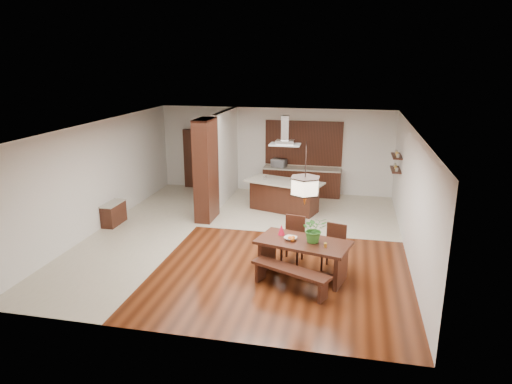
% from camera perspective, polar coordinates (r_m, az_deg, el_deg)
% --- Properties ---
extents(room_shell, '(9.00, 9.04, 2.92)m').
position_cam_1_polar(room_shell, '(11.32, -1.49, 4.04)').
color(room_shell, '#3C190A').
rests_on(room_shell, ground).
extents(tile_hallway, '(2.50, 9.00, 0.01)m').
position_cam_1_polar(tile_hallway, '(12.81, -13.52, -4.57)').
color(tile_hallway, beige).
rests_on(tile_hallway, ground).
extents(tile_kitchen, '(5.50, 4.00, 0.01)m').
position_cam_1_polar(tile_kitchen, '(14.05, 5.92, -2.32)').
color(tile_kitchen, beige).
rests_on(tile_kitchen, ground).
extents(soffit_band, '(8.00, 9.00, 0.02)m').
position_cam_1_polar(soffit_band, '(11.18, -1.52, 8.16)').
color(soffit_band, '#391C0E').
rests_on(soffit_band, room_shell).
extents(partition_pier, '(0.45, 1.00, 2.90)m').
position_cam_1_polar(partition_pier, '(12.96, -6.27, 2.73)').
color(partition_pier, black).
rests_on(partition_pier, ground).
extents(partition_stub, '(0.18, 2.40, 2.90)m').
position_cam_1_polar(partition_stub, '(14.92, -3.77, 4.57)').
color(partition_stub, silver).
rests_on(partition_stub, ground).
extents(hallway_console, '(0.37, 0.88, 0.63)m').
position_cam_1_polar(hallway_console, '(13.35, -17.37, -2.60)').
color(hallway_console, black).
rests_on(hallway_console, ground).
extents(hallway_doorway, '(1.10, 0.20, 2.10)m').
position_cam_1_polar(hallway_doorway, '(16.41, -7.10, 4.12)').
color(hallway_doorway, black).
rests_on(hallway_doorway, ground).
extents(rear_counter, '(2.60, 0.62, 0.95)m').
position_cam_1_polar(rear_counter, '(15.56, 5.74, 1.33)').
color(rear_counter, black).
rests_on(rear_counter, ground).
extents(kitchen_window, '(2.60, 0.08, 1.50)m').
position_cam_1_polar(kitchen_window, '(15.54, 5.98, 6.11)').
color(kitchen_window, brown).
rests_on(kitchen_window, room_shell).
extents(shelf_lower, '(0.26, 0.90, 0.04)m').
position_cam_1_polar(shelf_lower, '(13.77, 17.05, 2.69)').
color(shelf_lower, black).
rests_on(shelf_lower, room_shell).
extents(shelf_upper, '(0.26, 0.90, 0.04)m').
position_cam_1_polar(shelf_upper, '(13.68, 17.18, 4.32)').
color(shelf_upper, black).
rests_on(shelf_upper, room_shell).
extents(dining_table, '(2.09, 1.40, 0.80)m').
position_cam_1_polar(dining_table, '(9.72, 5.90, -7.28)').
color(dining_table, black).
rests_on(dining_table, ground).
extents(dining_bench, '(1.68, 1.03, 0.47)m').
position_cam_1_polar(dining_bench, '(9.29, 4.31, -10.80)').
color(dining_bench, black).
rests_on(dining_bench, ground).
extents(dining_chair_left, '(0.54, 0.54, 1.05)m').
position_cam_1_polar(dining_chair_left, '(10.41, 4.55, -6.00)').
color(dining_chair_left, black).
rests_on(dining_chair_left, ground).
extents(dining_chair_right, '(0.55, 0.55, 1.01)m').
position_cam_1_polar(dining_chair_right, '(10.13, 9.60, -6.94)').
color(dining_chair_right, black).
rests_on(dining_chair_right, ground).
extents(pendant_lantern, '(0.64, 0.64, 1.31)m').
position_cam_1_polar(pendant_lantern, '(9.19, 6.19, 2.25)').
color(pendant_lantern, '#FBE9C0').
rests_on(pendant_lantern, room_shell).
extents(foliage_plant, '(0.63, 0.58, 0.57)m').
position_cam_1_polar(foliage_plant, '(9.52, 7.29, -4.64)').
color(foliage_plant, '#347426').
rests_on(foliage_plant, dining_table).
extents(fruit_bowl, '(0.33, 0.33, 0.06)m').
position_cam_1_polar(fruit_bowl, '(9.68, 4.33, -5.80)').
color(fruit_bowl, '#BEB7A6').
rests_on(fruit_bowl, dining_table).
extents(napkin_cone, '(0.15, 0.15, 0.23)m').
position_cam_1_polar(napkin_cone, '(9.91, 3.20, -4.72)').
color(napkin_cone, red).
rests_on(napkin_cone, dining_table).
extents(gold_ornament, '(0.07, 0.07, 0.09)m').
position_cam_1_polar(gold_ornament, '(9.38, 8.67, -6.59)').
color(gold_ornament, gold).
rests_on(gold_ornament, dining_table).
extents(kitchen_island, '(2.48, 1.63, 0.95)m').
position_cam_1_polar(kitchen_island, '(13.86, 3.54, -0.44)').
color(kitchen_island, black).
rests_on(kitchen_island, ground).
extents(range_hood, '(0.90, 0.55, 0.87)m').
position_cam_1_polar(range_hood, '(13.44, 3.69, 7.68)').
color(range_hood, silver).
rests_on(range_hood, room_shell).
extents(island_cup, '(0.17, 0.17, 0.11)m').
position_cam_1_polar(island_cup, '(13.56, 5.22, 1.39)').
color(island_cup, white).
rests_on(island_cup, kitchen_island).
extents(microwave, '(0.56, 0.45, 0.27)m').
position_cam_1_polar(microwave, '(15.49, 2.88, 3.63)').
color(microwave, silver).
rests_on(microwave, rear_counter).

